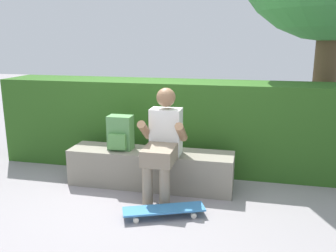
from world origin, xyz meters
TOP-DOWN VIEW (x-y plane):
  - ground_plane at (0.00, 0.00)m, footprint 24.00×24.00m
  - bench_main at (0.00, 0.32)m, footprint 1.92×0.44m
  - person_skater at (0.20, 0.11)m, footprint 0.49×0.62m
  - skateboard_near_person at (0.33, -0.39)m, footprint 0.82×0.49m
  - backpack_on_bench at (-0.36, 0.31)m, footprint 0.28×0.23m
  - hedge_row at (0.17, 1.07)m, footprint 4.78×0.68m

SIDE VIEW (x-z plane):
  - ground_plane at x=0.00m, z-range 0.00..0.00m
  - skateboard_near_person at x=0.33m, z-range 0.03..0.12m
  - bench_main at x=0.00m, z-range 0.00..0.43m
  - hedge_row at x=0.17m, z-range 0.00..1.16m
  - backpack_on_bench at x=-0.36m, z-range 0.42..0.82m
  - person_skater at x=0.20m, z-range 0.04..1.22m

